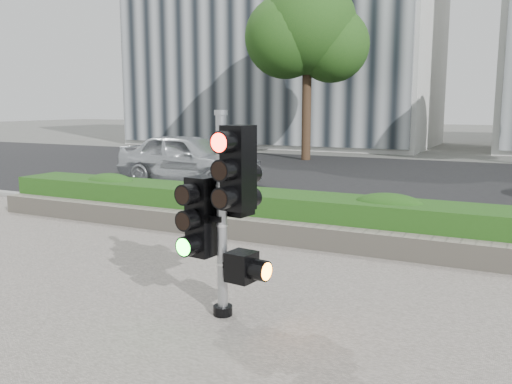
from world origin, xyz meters
TOP-DOWN VIEW (x-y plane):
  - ground at (0.00, 0.00)m, footprint 120.00×120.00m
  - sidewalk at (0.00, -2.50)m, footprint 16.00×11.00m
  - road at (0.00, 10.00)m, footprint 60.00×13.00m
  - curb at (0.00, 3.15)m, footprint 60.00×0.25m
  - stone_wall at (0.00, 1.90)m, footprint 12.00×0.32m
  - hedge at (0.00, 2.55)m, footprint 12.00×1.00m
  - building_left at (-9.00, 23.00)m, footprint 16.00×9.00m
  - tree_left at (-4.52, 14.56)m, footprint 4.61×4.03m
  - traffic_signal at (0.66, -1.02)m, footprint 0.75×0.58m
  - car_silver at (-4.92, 6.75)m, footprint 4.22×1.88m

SIDE VIEW (x-z plane):
  - ground at x=0.00m, z-range 0.00..0.00m
  - road at x=0.00m, z-range 0.00..0.02m
  - sidewalk at x=0.00m, z-range 0.00..0.03m
  - curb at x=0.00m, z-range 0.00..0.12m
  - stone_wall at x=0.00m, z-range 0.03..0.37m
  - hedge at x=0.00m, z-range 0.03..0.71m
  - car_silver at x=-4.92m, z-range 0.02..1.43m
  - traffic_signal at x=0.66m, z-range 0.14..2.24m
  - tree_left at x=-4.52m, z-range 1.37..8.72m
  - building_left at x=-9.00m, z-range 0.00..15.00m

